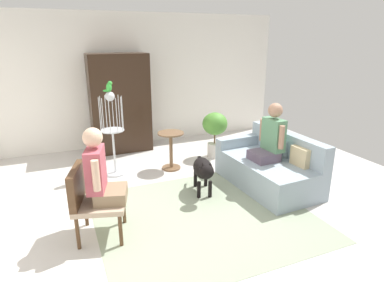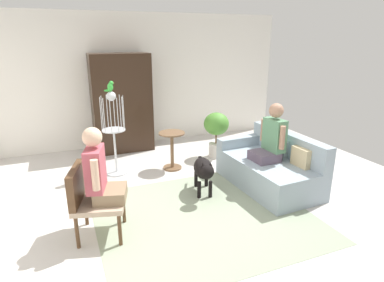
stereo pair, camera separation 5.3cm
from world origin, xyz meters
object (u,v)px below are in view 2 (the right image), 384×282
(couch, at_px, (270,167))
(round_end_table, at_px, (172,148))
(dog, at_px, (204,169))
(armchair, at_px, (90,196))
(parrot, at_px, (110,87))
(bird_cage_stand, at_px, (114,135))
(person_on_couch, at_px, (272,137))
(armoire_cabinet, at_px, (122,103))
(person_on_armchair, at_px, (99,171))
(potted_plant, at_px, (216,128))

(couch, distance_m, round_end_table, 1.72)
(couch, distance_m, dog, 1.11)
(armchair, relative_size, parrot, 5.10)
(armchair, xyz_separation_m, dog, (1.65, 0.49, -0.13))
(round_end_table, distance_m, dog, 1.12)
(couch, distance_m, bird_cage_stand, 2.61)
(bird_cage_stand, bearing_deg, parrot, 180.00)
(person_on_couch, xyz_separation_m, armoire_cabinet, (-1.76, 2.62, 0.18))
(round_end_table, bearing_deg, bird_cage_stand, 170.75)
(bird_cage_stand, bearing_deg, person_on_couch, -33.32)
(person_on_armchair, bearing_deg, person_on_couch, 8.57)
(potted_plant, bearing_deg, parrot, -176.97)
(armchair, height_order, potted_plant, potted_plant)
(dog, bearing_deg, person_on_couch, -7.19)
(person_on_couch, bearing_deg, armoire_cabinet, 123.95)
(person_on_couch, bearing_deg, dog, 172.81)
(bird_cage_stand, bearing_deg, round_end_table, -9.25)
(couch, relative_size, person_on_couch, 1.94)
(potted_plant, distance_m, armoire_cabinet, 1.97)
(person_on_couch, distance_m, bird_cage_stand, 2.56)
(person_on_armchair, xyz_separation_m, bird_cage_stand, (0.45, 1.80, -0.12))
(round_end_table, xyz_separation_m, dog, (0.11, -1.11, -0.00))
(person_on_couch, height_order, parrot, parrot)
(couch, relative_size, parrot, 9.98)
(person_on_couch, bearing_deg, person_on_armchair, -171.43)
(couch, relative_size, round_end_table, 2.53)
(person_on_armchair, relative_size, armoire_cabinet, 0.44)
(armoire_cabinet, bearing_deg, armchair, -107.76)
(bird_cage_stand, bearing_deg, armchair, -108.22)
(person_on_armchair, height_order, armoire_cabinet, armoire_cabinet)
(person_on_couch, distance_m, dog, 1.15)
(couch, xyz_separation_m, round_end_table, (-1.21, 1.23, 0.10))
(person_on_armchair, distance_m, armoire_cabinet, 3.13)
(dog, relative_size, bird_cage_stand, 0.60)
(couch, bearing_deg, armchair, -172.22)
(person_on_armchair, xyz_separation_m, dog, (1.52, 0.52, -0.42))
(couch, relative_size, bird_cage_stand, 1.20)
(person_on_armchair, relative_size, bird_cage_stand, 0.61)
(potted_plant, relative_size, armoire_cabinet, 0.45)
(armoire_cabinet, bearing_deg, dog, -74.26)
(round_end_table, bearing_deg, couch, -45.43)
(person_on_couch, distance_m, parrot, 2.65)
(round_end_table, height_order, parrot, parrot)
(person_on_couch, relative_size, potted_plant, 0.99)
(parrot, bearing_deg, armchair, -108.15)
(person_on_armchair, xyz_separation_m, potted_plant, (2.40, 1.90, -0.24))
(round_end_table, xyz_separation_m, bird_cage_stand, (-0.96, 0.16, 0.30))
(round_end_table, bearing_deg, person_on_armchair, -130.78)
(person_on_armchair, bearing_deg, armchair, 164.02)
(armchair, height_order, bird_cage_stand, bird_cage_stand)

